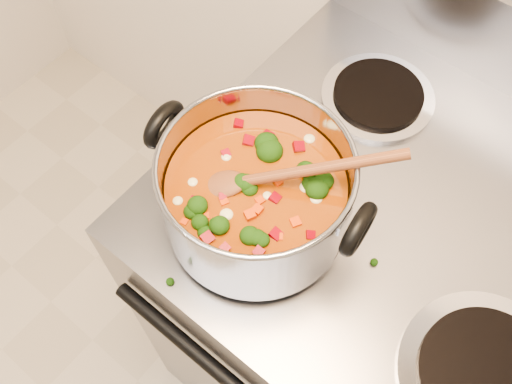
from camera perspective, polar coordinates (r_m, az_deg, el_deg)
electric_range at (r=1.30m, az=11.51°, el=-11.78°), size 0.77×0.69×1.08m
stockpot at (r=0.78m, az=-0.00°, el=-0.24°), size 0.32×0.26×0.16m
wooden_spoon at (r=0.74m, az=1.18°, el=1.49°), size 0.23×0.19×0.10m
cooktop_crumbs at (r=0.89m, az=-5.80°, el=0.54°), size 0.03×0.29×0.01m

